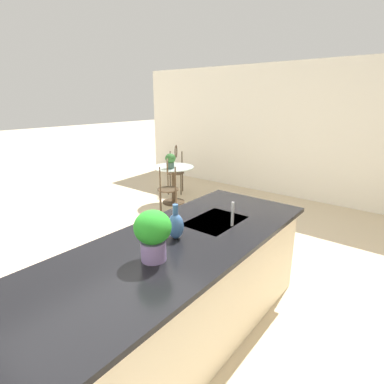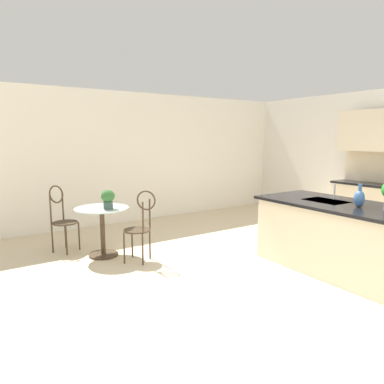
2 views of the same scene
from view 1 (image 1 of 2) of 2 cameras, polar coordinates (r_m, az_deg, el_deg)
ground_plane at (r=3.58m, az=-10.20°, el=-16.97°), size 40.00×40.00×0.00m
wall_left_window at (r=6.61m, az=18.35°, el=10.73°), size 0.12×7.80×2.70m
kitchen_island at (r=2.64m, az=-2.90°, el=-18.24°), size 2.80×1.06×0.92m
bistro_table at (r=5.94m, az=-3.55°, el=2.04°), size 0.80×0.80×0.74m
chair_near_window at (r=5.28m, az=-4.58°, el=1.49°), size 0.54×0.54×1.04m
chair_by_island at (r=6.61m, az=-3.12°, el=4.74°), size 0.53×0.53×1.04m
sink_faucet at (r=2.67m, az=7.66°, el=-4.13°), size 0.02×0.02×0.22m
potted_plant_on_table at (r=5.71m, az=-4.09°, el=6.08°), size 0.20×0.20×0.28m
potted_plant_counter_near at (r=2.08m, az=-7.41°, el=-7.56°), size 0.26×0.26×0.36m
vase_on_counter at (r=2.42m, az=-3.10°, el=-6.34°), size 0.13×0.13×0.29m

